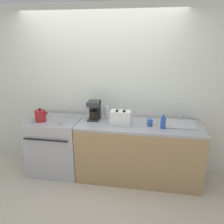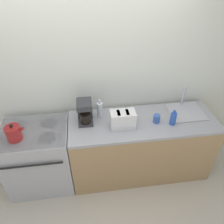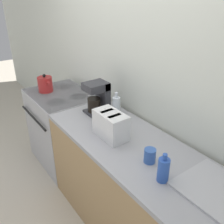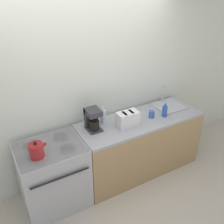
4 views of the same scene
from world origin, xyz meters
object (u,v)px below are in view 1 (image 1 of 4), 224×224
bottle_blue (163,123)px  coffee_maker (94,110)px  bottle_clear (107,112)px  kettle (41,116)px  toaster (121,118)px  stove (56,145)px  cup_blue (150,122)px

bottle_blue → coffee_maker: bearing=169.1°
coffee_maker → bottle_clear: (0.19, 0.07, -0.06)m
kettle → bottle_clear: (0.97, 0.28, 0.01)m
toaster → bottle_clear: (-0.24, 0.24, -0.00)m
kettle → toaster: bearing=2.1°
coffee_maker → bottle_blue: size_ratio=1.50×
coffee_maker → toaster: bearing=-20.8°
bottle_clear → coffee_maker: bearing=-158.5°
kettle → bottle_blue: 1.82m
stove → bottle_clear: (0.81, 0.18, 0.54)m
toaster → stove: bearing=177.0°
kettle → cup_blue: bearing=2.5°
toaster → kettle: bearing=-177.9°
toaster → coffee_maker: size_ratio=0.98×
bottle_blue → stove: bearing=176.9°
kettle → coffee_maker: size_ratio=0.69×
stove → toaster: toaster is taller
coffee_maker → bottle_blue: 1.05m
stove → cup_blue: bearing=-1.1°
stove → kettle: bearing=-148.5°
kettle → bottle_clear: size_ratio=0.85×
coffee_maker → bottle_blue: bearing=-10.9°
toaster → coffee_maker: 0.46m
coffee_maker → cup_blue: (0.85, -0.14, -0.11)m
kettle → coffee_maker: coffee_maker is taller
bottle_clear → bottle_blue: (0.85, -0.27, -0.02)m
stove → bottle_blue: bearing=-3.1°
toaster → bottle_clear: bottle_clear is taller
kettle → toaster: size_ratio=0.71×
bottle_blue → cup_blue: size_ratio=1.94×
stove → kettle: 0.56m
stove → coffee_maker: (0.62, 0.11, 0.59)m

